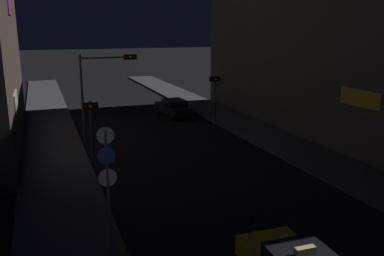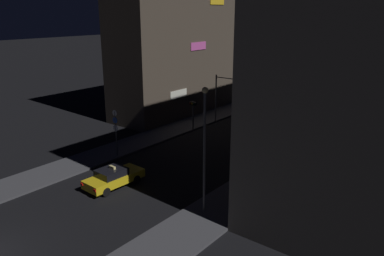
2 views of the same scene
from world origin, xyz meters
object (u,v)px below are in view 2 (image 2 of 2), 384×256
(taxi, at_px, (114,177))
(traffic_light_left_kerb, at_px, (193,110))
(far_car, at_px, (301,119))
(sign_pole_left, at_px, (116,129))
(traffic_light_overhead, at_px, (226,90))
(traffic_light_right_kerb, at_px, (302,112))
(street_lamp_near_block, at_px, (205,142))

(taxi, distance_m, traffic_light_left_kerb, 14.39)
(far_car, bearing_deg, sign_pole_left, -113.79)
(traffic_light_overhead, xyz_separation_m, traffic_light_right_kerb, (8.29, 1.20, -1.29))
(traffic_light_right_kerb, bearing_deg, traffic_light_overhead, -171.79)
(traffic_light_overhead, xyz_separation_m, sign_pole_left, (-2.01, -13.85, -1.37))
(traffic_light_overhead, distance_m, sign_pole_left, 14.07)
(taxi, bearing_deg, far_car, 79.86)
(traffic_light_overhead, bearing_deg, traffic_light_right_kerb, 8.21)
(traffic_light_left_kerb, height_order, street_lamp_near_block, street_lamp_near_block)
(street_lamp_near_block, bearing_deg, traffic_light_right_kerb, 94.46)
(far_car, xyz_separation_m, traffic_light_overhead, (-6.49, -5.44, 3.24))
(traffic_light_left_kerb, bearing_deg, far_car, 50.80)
(traffic_light_right_kerb, relative_size, street_lamp_near_block, 0.47)
(street_lamp_near_block, bearing_deg, sign_pole_left, 165.38)
(traffic_light_left_kerb, relative_size, traffic_light_right_kerb, 0.89)
(taxi, bearing_deg, traffic_light_right_kerb, 72.64)
(taxi, relative_size, traffic_light_right_kerb, 1.21)
(taxi, relative_size, traffic_light_left_kerb, 1.35)
(taxi, xyz_separation_m, traffic_light_left_kerb, (-3.60, 13.83, 1.69))
(traffic_light_left_kerb, relative_size, street_lamp_near_block, 0.42)
(traffic_light_left_kerb, height_order, traffic_light_right_kerb, traffic_light_right_kerb)
(traffic_light_overhead, relative_size, traffic_light_right_kerb, 1.49)
(taxi, xyz_separation_m, traffic_light_overhead, (-2.31, 17.92, 3.24))
(taxi, distance_m, street_lamp_near_block, 8.48)
(traffic_light_overhead, bearing_deg, traffic_light_left_kerb, -107.46)
(taxi, bearing_deg, traffic_light_overhead, 97.35)
(sign_pole_left, distance_m, street_lamp_near_block, 12.30)
(traffic_light_left_kerb, bearing_deg, taxi, -75.41)
(sign_pole_left, bearing_deg, street_lamp_near_block, -14.62)
(far_car, distance_m, sign_pole_left, 21.17)
(street_lamp_near_block, bearing_deg, traffic_light_left_kerb, 130.62)
(traffic_light_right_kerb, height_order, street_lamp_near_block, street_lamp_near_block)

